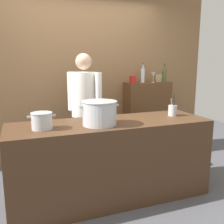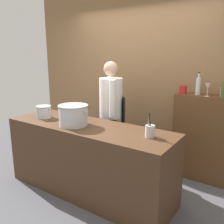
# 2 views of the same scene
# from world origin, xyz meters

# --- Properties ---
(ground_plane) EXTENTS (8.00, 8.00, 0.00)m
(ground_plane) POSITION_xyz_m (0.00, 0.00, 0.00)
(ground_plane) COLOR #4C4C51
(brick_back_panel) EXTENTS (4.40, 0.10, 3.00)m
(brick_back_panel) POSITION_xyz_m (0.00, 1.40, 1.50)
(brick_back_panel) COLOR olive
(brick_back_panel) RESTS_ON ground_plane
(prep_counter) EXTENTS (2.23, 0.70, 0.90)m
(prep_counter) POSITION_xyz_m (0.00, 0.00, 0.45)
(prep_counter) COLOR #472D1C
(prep_counter) RESTS_ON ground_plane
(bar_cabinet) EXTENTS (0.76, 0.32, 1.22)m
(bar_cabinet) POSITION_xyz_m (1.09, 1.19, 0.61)
(bar_cabinet) COLOR brown
(bar_cabinet) RESTS_ON ground_plane
(chef) EXTENTS (0.43, 0.45, 1.66)m
(chef) POSITION_xyz_m (-0.12, 0.69, 0.96)
(chef) COLOR black
(chef) RESTS_ON ground_plane
(stockpot_large) EXTENTS (0.43, 0.37, 0.25)m
(stockpot_large) POSITION_xyz_m (-0.16, -0.09, 1.03)
(stockpot_large) COLOR #B7BABF
(stockpot_large) RESTS_ON prep_counter
(stockpot_small) EXTENTS (0.27, 0.21, 0.17)m
(stockpot_small) POSITION_xyz_m (-0.74, -0.05, 0.98)
(stockpot_small) COLOR #B7BABF
(stockpot_small) RESTS_ON prep_counter
(utensil_crock) EXTENTS (0.10, 0.10, 0.27)m
(utensil_crock) POSITION_xyz_m (0.82, 0.04, 0.97)
(utensil_crock) COLOR #B7BABF
(utensil_crock) RESTS_ON prep_counter
(wine_bottle_olive) EXTENTS (0.07, 0.07, 0.30)m
(wine_bottle_olive) POSITION_xyz_m (1.33, 1.08, 1.33)
(wine_bottle_olive) COLOR #475123
(wine_bottle_olive) RESTS_ON bar_cabinet
(wine_bottle_clear) EXTENTS (0.07, 0.07, 0.30)m
(wine_bottle_clear) POSITION_xyz_m (0.99, 1.18, 1.34)
(wine_bottle_clear) COLOR silver
(wine_bottle_clear) RESTS_ON bar_cabinet
(wine_glass_tall) EXTENTS (0.08, 0.08, 0.17)m
(wine_glass_tall) POSITION_xyz_m (1.13, 1.09, 1.34)
(wine_glass_tall) COLOR silver
(wine_glass_tall) RESTS_ON bar_cabinet
(spice_tin_red) EXTENTS (0.08, 0.08, 0.11)m
(spice_tin_red) POSITION_xyz_m (0.79, 1.14, 1.27)
(spice_tin_red) COLOR red
(spice_tin_red) RESTS_ON bar_cabinet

